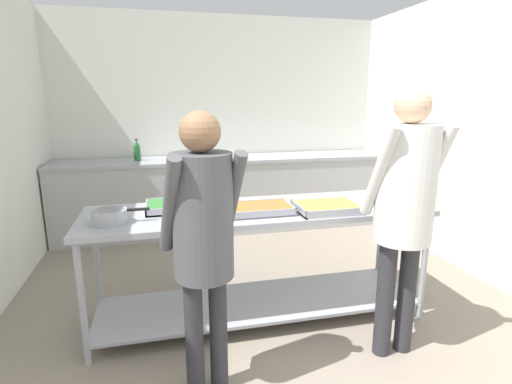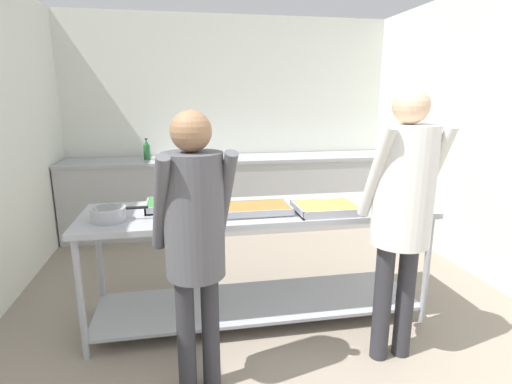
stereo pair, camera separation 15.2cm
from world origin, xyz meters
The scene contains 13 objects.
wall_rear centered at (0.00, 4.17, 1.32)m, with size 4.24×0.06×2.65m.
wall_right centered at (2.09, 2.08, 1.32)m, with size 0.06×4.29×2.65m.
back_counter centered at (0.00, 3.80, 0.46)m, with size 4.08×0.65×0.92m.
serving_counter centered at (-0.10, 1.65, 0.59)m, with size 2.49×0.72×0.87m.
sauce_pan centered at (-1.12, 1.53, 0.92)m, with size 0.36×0.22×0.09m.
serving_tray_vegetables centered at (-0.66, 1.77, 0.89)m, with size 0.49×0.32×0.05m.
serving_tray_greens centered at (-0.14, 1.55, 0.89)m, with size 0.47×0.30×0.05m.
serving_tray_roast centered at (0.35, 1.48, 0.89)m, with size 0.43×0.33×0.05m.
plate_stack centered at (0.73, 1.65, 0.88)m, with size 0.26×0.26×0.04m.
broccoli_bowl centered at (1.00, 1.67, 0.90)m, with size 0.20×0.20×0.10m.
guest_serving_left centered at (0.66, 1.02, 1.06)m, with size 0.45×0.35×1.71m.
guest_serving_right centered at (-0.58, 0.93, 0.99)m, with size 0.47×0.39×1.60m.
water_bottle centered at (-1.05, 3.80, 1.04)m, with size 0.08×0.08×0.25m.
Camera 2 is at (-0.62, -1.09, 1.66)m, focal length 28.00 mm.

